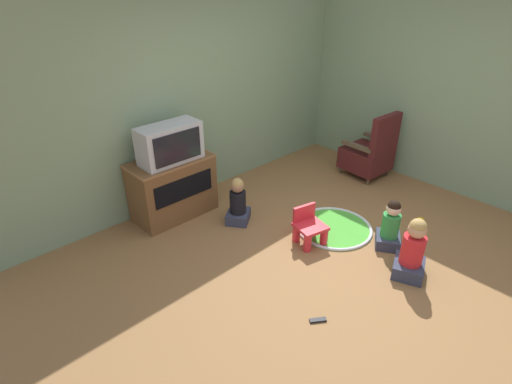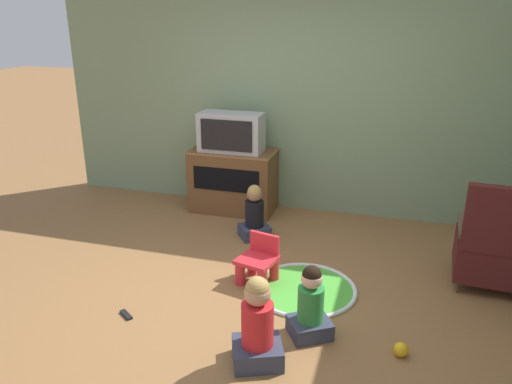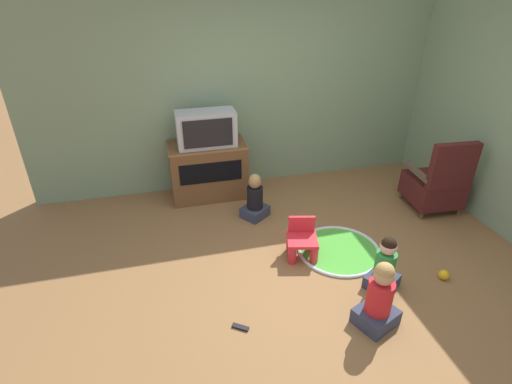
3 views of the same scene
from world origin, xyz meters
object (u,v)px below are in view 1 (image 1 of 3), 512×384
Objects in this scene: child_watching_left at (390,227)px; child_watching_center at (238,203)px; television at (170,143)px; yellow_kid_chair at (309,229)px; black_armchair at (370,153)px; remote_control at (318,320)px; tv_cabinet at (173,187)px; toy_ball at (420,221)px; child_watching_right at (412,251)px.

child_watching_left is 1.77m from child_watching_center.
child_watching_center is at bearing 88.06° from child_watching_left.
yellow_kid_chair is at bearing -63.03° from television.
black_armchair reaches higher than remote_control.
tv_cabinet is 1.71× the size of child_watching_center.
black_armchair is 2.02m from yellow_kid_chair.
child_watching_center reaches higher than toy_ball.
child_watching_right is (-0.29, -0.40, 0.03)m from child_watching_left.
child_watching_right reaches higher than child_watching_center.
toy_ball is at bearing -82.13° from child_watching_center.
television is at bearing 130.47° from yellow_kid_chair.
child_watching_left reaches higher than toy_ball.
black_armchair is 6.65× the size of remote_control.
toy_ball is at bearing -2.55° from child_watching_right.
child_watching_right is at bearing -67.35° from television.
remote_control is at bearing -122.52° from yellow_kid_chair.
television is at bearing -16.62° from black_armchair.
remote_control is at bearing 146.20° from child_watching_right.
tv_cabinet is at bearing 89.64° from child_watching_right.
television is at bearing 132.31° from toy_ball.
remote_control is (-0.09, -2.33, -0.96)m from television.
tv_cabinet is at bearing 88.08° from child_watching_center.
black_armchair reaches higher than yellow_kid_chair.
yellow_kid_chair is at bearing 83.37° from child_watching_right.
yellow_kid_chair is 4.06× the size of toy_ball.
television is at bearing 90.04° from child_watching_right.
television reaches higher than child_watching_center.
black_armchair is 3.12m from remote_control.
child_watching_left is 1.47m from remote_control.
black_armchair is at bearing 8.00° from child_watching_left.
child_watching_center is (-2.25, 0.38, -0.10)m from black_armchair.
child_watching_left is 0.98× the size of child_watching_center.
black_armchair reaches higher than child_watching_right.
toy_ball is at bearing -36.94° from child_watching_left.
remote_control is (-0.09, -2.38, -0.38)m from tv_cabinet.
tv_cabinet is 2.41m from remote_control.
tv_cabinet is 0.59m from television.
remote_control is at bearing -92.17° from television.
television reaches higher than toy_ball.
tv_cabinet is 2.39× the size of yellow_kid_chair.
yellow_kid_chair is 0.73× the size of child_watching_left.
television is at bearing 90.22° from child_watching_center.
television reaches higher than remote_control.
yellow_kid_chair is 0.64× the size of child_watching_right.
black_armchair is (2.71, -1.06, -0.03)m from tv_cabinet.
black_armchair is 2.26m from child_watching_right.
tv_cabinet reaches higher than child_watching_left.
black_armchair is (2.71, -1.01, -0.61)m from television.
yellow_kid_chair is 2.83× the size of remote_control.
tv_cabinet is 6.77× the size of remote_control.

